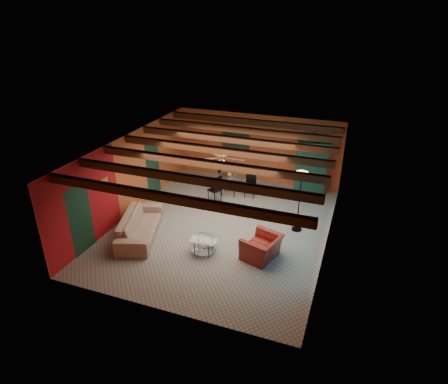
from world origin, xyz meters
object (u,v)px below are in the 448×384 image
at_px(armoire, 312,167).
at_px(floor_lamp, 299,202).
at_px(potted_plant, 315,137).
at_px(coffee_table, 204,246).
at_px(armchair, 262,247).
at_px(dining_table, 230,182).
at_px(sofa, 140,225).
at_px(vase, 230,167).

bearing_deg(armoire, floor_lamp, -101.16).
xyz_separation_m(floor_lamp, potted_plant, (-0.08, 3.03, 1.15)).
distance_m(coffee_table, floor_lamp, 3.23).
relative_size(armchair, dining_table, 0.54).
height_order(sofa, vase, vase).
bearing_deg(armoire, dining_table, -167.09).
relative_size(dining_table, armoire, 1.00).
xyz_separation_m(dining_table, potted_plant, (2.78, 1.33, 1.64)).
distance_m(armchair, armoire, 4.94).
height_order(armchair, coffee_table, armchair).
bearing_deg(armchair, sofa, -70.77).
relative_size(armoire, floor_lamp, 0.97).
relative_size(sofa, vase, 13.93).
xyz_separation_m(floor_lamp, vase, (-2.86, 1.70, 0.10)).
distance_m(armoire, potted_plant, 1.18).
relative_size(armchair, potted_plant, 2.34).
bearing_deg(potted_plant, dining_table, -154.41).
relative_size(coffee_table, armoire, 0.43).
distance_m(dining_table, vase, 0.59).
bearing_deg(sofa, armoire, -59.08).
relative_size(coffee_table, floor_lamp, 0.42).
relative_size(sofa, armchair, 2.40).
xyz_separation_m(sofa, floor_lamp, (4.44, 2.02, 0.62)).
relative_size(armoire, potted_plant, 4.37).
relative_size(coffee_table, dining_table, 0.43).
bearing_deg(dining_table, armoire, 25.59).
distance_m(sofa, coffee_table, 2.17).
distance_m(potted_plant, vase, 3.26).
bearing_deg(vase, armoire, 25.59).
height_order(armchair, vase, vase).
height_order(coffee_table, potted_plant, potted_plant).
relative_size(coffee_table, potted_plant, 1.86).
relative_size(sofa, coffee_table, 3.02).
height_order(armchair, floor_lamp, floor_lamp).
relative_size(dining_table, potted_plant, 4.36).
bearing_deg(dining_table, armchair, -57.99).
distance_m(sofa, dining_table, 4.04).
height_order(armchair, dining_table, dining_table).
height_order(potted_plant, vase, potted_plant).
bearing_deg(floor_lamp, armchair, -109.59).
height_order(coffee_table, armoire, armoire).
distance_m(coffee_table, vase, 4.01).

